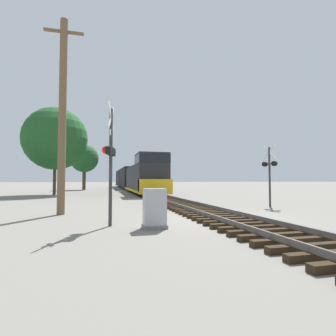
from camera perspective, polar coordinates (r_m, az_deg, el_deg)
The scene contains 9 objects.
ground_plane at distance 11.26m, azimuth 11.13°, elevation -10.72°, with size 400.00×400.00×0.00m, color slate.
rail_track_bed at distance 11.24m, azimuth 11.13°, elevation -10.04°, with size 2.60×160.00×0.31m.
freight_train at distance 45.12m, azimuth -8.09°, elevation -2.21°, with size 3.01×44.64×4.22m.
crossing_signal_near at distance 9.39m, azimuth -12.54°, elevation 2.82°, with size 0.50×1.01×4.27m.
crossing_signal_far at distance 16.84m, azimuth 21.28°, elevation -0.05°, with size 0.52×1.01×3.72m.
relay_cabinet at distance 8.77m, azimuth -2.94°, elevation -8.85°, with size 0.80×0.55×1.31m.
utility_pole at distance 13.48m, azimuth -21.98°, elevation 10.94°, with size 1.80×0.35×9.25m.
tree_far_right at distance 31.04m, azimuth -23.33°, elevation 5.86°, with size 6.76×6.76×9.45m.
tree_mid_background at distance 45.25m, azimuth -17.75°, elevation 1.96°, with size 4.58×4.58×7.45m.
Camera 1 is at (-4.74, -10.09, 1.59)m, focal length 28.00 mm.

